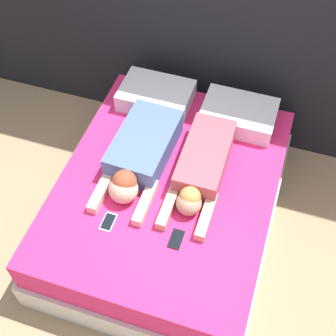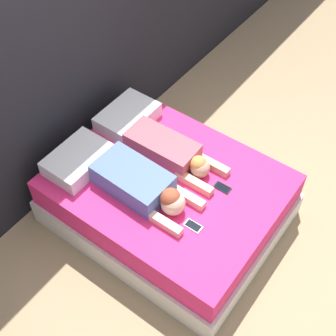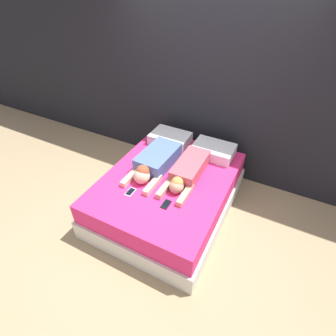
# 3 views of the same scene
# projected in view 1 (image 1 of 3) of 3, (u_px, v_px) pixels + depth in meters

# --- Properties ---
(ground_plane) EXTENTS (12.00, 12.00, 0.00)m
(ground_plane) POSITION_uv_depth(u_px,v_px,m) (168.00, 222.00, 3.76)
(ground_plane) COLOR #9E8460
(wall_back) EXTENTS (12.00, 0.06, 2.60)m
(wall_back) POSITION_uv_depth(u_px,v_px,m) (217.00, 1.00, 3.39)
(wall_back) COLOR black
(wall_back) RESTS_ON ground_plane
(bed) EXTENTS (1.56, 1.97, 0.56)m
(bed) POSITION_uv_depth(u_px,v_px,m) (168.00, 203.00, 3.54)
(bed) COLOR beige
(bed) RESTS_ON ground_plane
(pillow_head_left) EXTENTS (0.56, 0.40, 0.15)m
(pillow_head_left) POSITION_uv_depth(u_px,v_px,m) (156.00, 96.00, 3.75)
(pillow_head_left) COLOR silver
(pillow_head_left) RESTS_ON bed
(pillow_head_right) EXTENTS (0.56, 0.40, 0.15)m
(pillow_head_right) POSITION_uv_depth(u_px,v_px,m) (239.00, 115.00, 3.62)
(pillow_head_right) COLOR silver
(pillow_head_right) RESTS_ON bed
(person_left) EXTENTS (0.40, 0.94, 0.23)m
(person_left) POSITION_uv_depth(u_px,v_px,m) (139.00, 155.00, 3.33)
(person_left) COLOR #4C66A5
(person_left) RESTS_ON bed
(person_right) EXTENTS (0.33, 0.95, 0.20)m
(person_right) POSITION_uv_depth(u_px,v_px,m) (201.00, 168.00, 3.27)
(person_right) COLOR #B24C59
(person_right) RESTS_ON bed
(cell_phone_left) EXTENTS (0.08, 0.14, 0.01)m
(cell_phone_left) POSITION_uv_depth(u_px,v_px,m) (108.00, 222.00, 3.10)
(cell_phone_left) COLOR silver
(cell_phone_left) RESTS_ON bed
(cell_phone_right) EXTENTS (0.08, 0.14, 0.01)m
(cell_phone_right) POSITION_uv_depth(u_px,v_px,m) (176.00, 239.00, 3.02)
(cell_phone_right) COLOR black
(cell_phone_right) RESTS_ON bed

